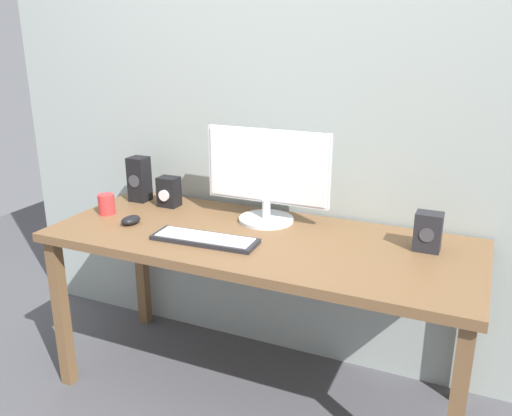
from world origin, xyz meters
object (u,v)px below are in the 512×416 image
mouse (131,220)px  speaker_right (428,232)px  keyboard_primary (205,239)px  audio_controller (169,192)px  speaker_left (139,179)px  monitor (267,175)px  coffee_mug (107,204)px  desk (259,253)px

mouse → speaker_right: size_ratio=0.62×
keyboard_primary → audio_controller: (-0.38, 0.33, 0.06)m
speaker_left → monitor: bearing=-1.6°
monitor → keyboard_primary: size_ratio=1.28×
mouse → speaker_right: (1.20, 0.22, 0.06)m
speaker_left → audio_controller: speaker_left is taller
keyboard_primary → coffee_mug: (-0.57, 0.11, 0.04)m
speaker_right → speaker_left: (-1.36, 0.08, 0.03)m
speaker_right → audio_controller: size_ratio=1.05×
speaker_right → speaker_left: 1.36m
keyboard_primary → desk: bearing=37.6°
desk → audio_controller: audio_controller is taller
keyboard_primary → speaker_right: speaker_right is taller
speaker_left → audio_controller: size_ratio=1.53×
mouse → audio_controller: 0.29m
speaker_left → coffee_mug: (-0.02, -0.23, -0.06)m
keyboard_primary → mouse: mouse is taller
desk → monitor: monitor is taller
desk → monitor: bearing=104.0°
mouse → coffee_mug: bearing=173.1°
keyboard_primary → coffee_mug: size_ratio=4.72×
monitor → mouse: size_ratio=6.02×
desk → speaker_left: 0.78m
mouse → speaker_right: bearing=24.5°
audio_controller → keyboard_primary: bearing=-41.0°
desk → keyboard_primary: 0.24m
desk → keyboard_primary: keyboard_primary is taller
coffee_mug → audio_controller: bearing=47.2°
keyboard_primary → coffee_mug: coffee_mug is taller
speaker_left → mouse: bearing=-61.1°
coffee_mug → speaker_left: bearing=85.4°
desk → mouse: bearing=-170.9°
speaker_left → keyboard_primary: bearing=-31.9°
mouse → coffee_mug: size_ratio=1.01×
speaker_right → coffee_mug: size_ratio=1.62×
monitor → keyboard_primary: (-0.13, -0.33, -0.20)m
keyboard_primary → audio_controller: 0.50m
speaker_right → audio_controller: bearing=177.1°
speaker_right → mouse: bearing=-169.5°
desk → monitor: size_ratio=3.14×
speaker_left → speaker_right: bearing=-3.3°
speaker_right → speaker_left: bearing=176.7°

